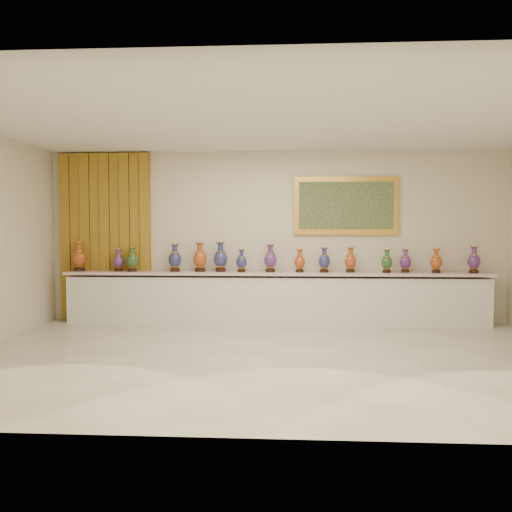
{
  "coord_description": "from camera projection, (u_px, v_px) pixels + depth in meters",
  "views": [
    {
      "loc": [
        0.15,
        -6.29,
        1.62
      ],
      "look_at": [
        -0.3,
        1.7,
        1.2
      ],
      "focal_mm": 35.0,
      "sensor_mm": 36.0,
      "label": 1
    }
  ],
  "objects": [
    {
      "name": "vase_0",
      "position": [
        79.0,
        258.0,
        8.74
      ],
      "size": [
        0.24,
        0.24,
        0.52
      ],
      "rotation": [
        0.0,
        0.0,
        -0.0
      ],
      "color": "black",
      "rests_on": "counter"
    },
    {
      "name": "vase_1",
      "position": [
        118.0,
        261.0,
        8.7
      ],
      "size": [
        0.24,
        0.24,
        0.39
      ],
      "rotation": [
        0.0,
        0.0,
        -0.39
      ],
      "color": "black",
      "rests_on": "counter"
    },
    {
      "name": "vase_5",
      "position": [
        221.0,
        258.0,
        8.62
      ],
      "size": [
        0.29,
        0.29,
        0.52
      ],
      "rotation": [
        0.0,
        0.0,
        -0.26
      ],
      "color": "black",
      "rests_on": "counter"
    },
    {
      "name": "label_card",
      "position": [
        188.0,
        272.0,
        8.52
      ],
      "size": [
        0.1,
        0.06,
        0.0
      ],
      "primitive_type": "cube",
      "color": "white",
      "rests_on": "counter"
    },
    {
      "name": "vase_4",
      "position": [
        200.0,
        258.0,
        8.63
      ],
      "size": [
        0.24,
        0.24,
        0.51
      ],
      "rotation": [
        0.0,
        0.0,
        0.02
      ],
      "color": "black",
      "rests_on": "counter"
    },
    {
      "name": "vase_2",
      "position": [
        132.0,
        260.0,
        8.66
      ],
      "size": [
        0.21,
        0.21,
        0.43
      ],
      "rotation": [
        0.0,
        0.0,
        -0.08
      ],
      "color": "black",
      "rests_on": "counter"
    },
    {
      "name": "room",
      "position": [
        143.0,
        232.0,
        8.85
      ],
      "size": [
        8.0,
        8.0,
        8.0
      ],
      "color": "beige",
      "rests_on": "ground"
    },
    {
      "name": "vase_8",
      "position": [
        300.0,
        262.0,
        8.51
      ],
      "size": [
        0.24,
        0.24,
        0.39
      ],
      "rotation": [
        0.0,
        0.0,
        -0.38
      ],
      "color": "black",
      "rests_on": "counter"
    },
    {
      "name": "vase_14",
      "position": [
        474.0,
        261.0,
        8.33
      ],
      "size": [
        0.28,
        0.28,
        0.45
      ],
      "rotation": [
        0.0,
        0.0,
        -0.41
      ],
      "color": "black",
      "rests_on": "counter"
    },
    {
      "name": "ground",
      "position": [
        272.0,
        357.0,
        6.36
      ],
      "size": [
        8.0,
        8.0,
        0.0
      ],
      "primitive_type": "plane",
      "color": "beige",
      "rests_on": "ground"
    },
    {
      "name": "vase_13",
      "position": [
        436.0,
        262.0,
        8.37
      ],
      "size": [
        0.25,
        0.25,
        0.42
      ],
      "rotation": [
        0.0,
        0.0,
        -0.35
      ],
      "color": "black",
      "rests_on": "counter"
    },
    {
      "name": "vase_10",
      "position": [
        350.0,
        261.0,
        8.49
      ],
      "size": [
        0.23,
        0.23,
        0.43
      ],
      "rotation": [
        0.0,
        0.0,
        -0.2
      ],
      "color": "black",
      "rests_on": "counter"
    },
    {
      "name": "vase_9",
      "position": [
        324.0,
        261.0,
        8.49
      ],
      "size": [
        0.25,
        0.25,
        0.43
      ],
      "rotation": [
        0.0,
        0.0,
        0.32
      ],
      "color": "black",
      "rests_on": "counter"
    },
    {
      "name": "vase_11",
      "position": [
        387.0,
        262.0,
        8.41
      ],
      "size": [
        0.2,
        0.2,
        0.4
      ],
      "rotation": [
        0.0,
        0.0,
        -0.12
      ],
      "color": "black",
      "rests_on": "counter"
    },
    {
      "name": "vase_12",
      "position": [
        405.0,
        262.0,
        8.46
      ],
      "size": [
        0.24,
        0.24,
        0.4
      ],
      "rotation": [
        0.0,
        0.0,
        0.39
      ],
      "color": "black",
      "rests_on": "counter"
    },
    {
      "name": "vase_6",
      "position": [
        242.0,
        262.0,
        8.57
      ],
      "size": [
        0.22,
        0.22,
        0.39
      ],
      "rotation": [
        0.0,
        0.0,
        -0.25
      ],
      "color": "black",
      "rests_on": "counter"
    },
    {
      "name": "vase_7",
      "position": [
        270.0,
        260.0,
        8.56
      ],
      "size": [
        0.23,
        0.23,
        0.48
      ],
      "rotation": [
        0.0,
        0.0,
        -0.03
      ],
      "color": "black",
      "rests_on": "counter"
    },
    {
      "name": "vase_3",
      "position": [
        175.0,
        259.0,
        8.66
      ],
      "size": [
        0.28,
        0.28,
        0.48
      ],
      "rotation": [
        0.0,
        0.0,
        0.29
      ],
      "color": "black",
      "rests_on": "counter"
    },
    {
      "name": "counter",
      "position": [
        275.0,
        299.0,
        8.6
      ],
      "size": [
        7.28,
        0.48,
        0.9
      ],
      "color": "white",
      "rests_on": "ground"
    }
  ]
}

